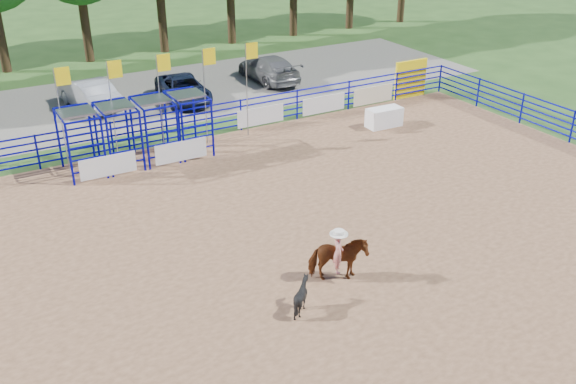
{
  "coord_description": "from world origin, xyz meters",
  "views": [
    {
      "loc": [
        -8.92,
        -15.47,
        10.66
      ],
      "look_at": [
        0.4,
        1.0,
        1.3
      ],
      "focal_mm": 40.0,
      "sensor_mm": 36.0,
      "label": 1
    }
  ],
  "objects_px": {
    "announcer_table": "(384,117)",
    "horse_and_rider": "(338,256)",
    "calf": "(302,296)",
    "car_b": "(88,93)",
    "car_d": "(269,68)",
    "car_c": "(183,89)"
  },
  "relations": [
    {
      "from": "announcer_table",
      "to": "car_b",
      "type": "height_order",
      "value": "car_b"
    },
    {
      "from": "announcer_table",
      "to": "car_c",
      "type": "bearing_deg",
      "value": 129.35
    },
    {
      "from": "car_b",
      "to": "car_d",
      "type": "relative_size",
      "value": 0.93
    },
    {
      "from": "horse_and_rider",
      "to": "car_b",
      "type": "relative_size",
      "value": 0.49
    },
    {
      "from": "announcer_table",
      "to": "car_b",
      "type": "xyz_separation_m",
      "value": [
        -11.39,
        9.56,
        0.3
      ]
    },
    {
      "from": "car_c",
      "to": "horse_and_rider",
      "type": "bearing_deg",
      "value": -91.92
    },
    {
      "from": "announcer_table",
      "to": "calf",
      "type": "bearing_deg",
      "value": -135.71
    },
    {
      "from": "car_c",
      "to": "announcer_table",
      "type": "bearing_deg",
      "value": -45.59
    },
    {
      "from": "announcer_table",
      "to": "car_d",
      "type": "relative_size",
      "value": 0.34
    },
    {
      "from": "calf",
      "to": "car_b",
      "type": "xyz_separation_m",
      "value": [
        -0.74,
        19.95,
        0.29
      ]
    },
    {
      "from": "announcer_table",
      "to": "calf",
      "type": "distance_m",
      "value": 14.88
    },
    {
      "from": "horse_and_rider",
      "to": "car_b",
      "type": "xyz_separation_m",
      "value": [
        -2.4,
        19.2,
        -0.06
      ]
    },
    {
      "from": "announcer_table",
      "to": "car_b",
      "type": "relative_size",
      "value": 0.36
    },
    {
      "from": "calf",
      "to": "car_b",
      "type": "relative_size",
      "value": 0.2
    },
    {
      "from": "calf",
      "to": "car_d",
      "type": "height_order",
      "value": "car_d"
    },
    {
      "from": "announcer_table",
      "to": "horse_and_rider",
      "type": "relative_size",
      "value": 0.73
    },
    {
      "from": "horse_and_rider",
      "to": "calf",
      "type": "relative_size",
      "value": 2.45
    },
    {
      "from": "car_b",
      "to": "car_c",
      "type": "distance_m",
      "value": 4.77
    },
    {
      "from": "calf",
      "to": "car_c",
      "type": "xyz_separation_m",
      "value": [
        3.86,
        18.68,
        0.16
      ]
    },
    {
      "from": "car_b",
      "to": "horse_and_rider",
      "type": "bearing_deg",
      "value": 88.06
    },
    {
      "from": "announcer_table",
      "to": "calf",
      "type": "height_order",
      "value": "calf"
    },
    {
      "from": "car_b",
      "to": "announcer_table",
      "type": "bearing_deg",
      "value": 130.93
    }
  ]
}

